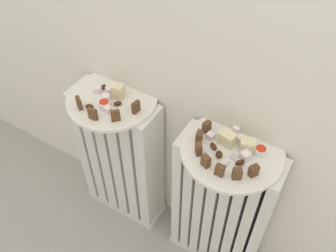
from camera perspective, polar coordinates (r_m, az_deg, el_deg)
name	(u,v)px	position (r m, az deg, el deg)	size (l,w,h in m)	color
radiator_left	(121,160)	(1.51, -7.27, -5.17)	(0.35, 0.13, 0.64)	silver
radiator_right	(221,209)	(1.38, 8.12, -12.63)	(0.35, 0.13, 0.64)	silver
plate_left	(112,99)	(1.27, -8.65, 4.18)	(0.31, 0.31, 0.01)	silver
plate_right	(232,151)	(1.11, 9.88, -3.78)	(0.31, 0.31, 0.01)	silver
dark_cake_slice_left_0	(79,103)	(1.23, -13.60, 3.48)	(0.03, 0.01, 0.04)	#56351E
dark_cake_slice_left_1	(93,114)	(1.19, -11.55, 1.84)	(0.03, 0.01, 0.04)	#56351E
dark_cake_slice_left_2	(115,116)	(1.17, -8.12, 1.60)	(0.03, 0.01, 0.04)	#56351E
dark_cake_slice_left_3	(136,107)	(1.19, -5.00, 2.93)	(0.03, 0.01, 0.04)	#56351E
marble_cake_slice_left_0	(118,91)	(1.25, -7.74, 5.34)	(0.04, 0.03, 0.05)	beige
turkish_delight_left_0	(107,98)	(1.25, -9.49, 4.33)	(0.02, 0.02, 0.02)	white
turkish_delight_left_1	(98,90)	(1.28, -10.83, 5.49)	(0.02, 0.02, 0.02)	white
turkish_delight_left_2	(108,109)	(1.21, -9.29, 2.54)	(0.02, 0.02, 0.02)	white
turkish_delight_left_3	(110,90)	(1.27, -9.01, 5.45)	(0.02, 0.02, 0.02)	white
medjool_date_left_0	(118,103)	(1.23, -7.81, 3.47)	(0.03, 0.02, 0.02)	#3D1E0F
medjool_date_left_1	(104,87)	(1.30, -9.94, 5.98)	(0.02, 0.02, 0.01)	#3D1E0F
medjool_date_left_2	(90,107)	(1.23, -12.03, 2.96)	(0.03, 0.02, 0.02)	#3D1E0F
jam_bowl_left	(104,104)	(1.22, -9.81, 3.38)	(0.04, 0.04, 0.02)	white
dark_cake_slice_right_0	(207,127)	(1.13, 6.00, -0.12)	(0.03, 0.02, 0.04)	#56351E
dark_cake_slice_right_1	(199,137)	(1.10, 4.84, -1.66)	(0.03, 0.02, 0.04)	#56351E
dark_cake_slice_right_2	(199,149)	(1.07, 4.75, -3.56)	(0.03, 0.02, 0.04)	#56351E
dark_cake_slice_right_3	(206,161)	(1.04, 5.87, -5.42)	(0.03, 0.02, 0.04)	#56351E
dark_cake_slice_right_4	(220,170)	(1.03, 8.00, -6.79)	(0.03, 0.02, 0.04)	#56351E
dark_cake_slice_right_5	(237,174)	(1.03, 10.65, -7.27)	(0.03, 0.02, 0.04)	#56351E
dark_cake_slice_right_6	(254,171)	(1.04, 13.11, -6.74)	(0.03, 0.02, 0.04)	#56351E
marble_cake_slice_right_0	(248,145)	(1.10, 12.21, -2.90)	(0.04, 0.03, 0.04)	beige
marble_cake_slice_right_1	(227,139)	(1.10, 9.11, -1.93)	(0.05, 0.03, 0.04)	beige
turkish_delight_right_0	(236,129)	(1.15, 10.52, -0.52)	(0.02, 0.02, 0.02)	white
turkish_delight_right_1	(210,136)	(1.12, 6.59, -1.56)	(0.02, 0.02, 0.02)	white
turkish_delight_right_2	(245,156)	(1.08, 11.86, -4.52)	(0.02, 0.02, 0.02)	white
turkish_delight_right_3	(240,139)	(1.12, 11.04, -1.96)	(0.02, 0.02, 0.02)	white
medjool_date_right_0	(240,163)	(1.07, 11.06, -5.57)	(0.03, 0.02, 0.02)	#3D1E0F
medjool_date_right_1	(213,146)	(1.10, 7.04, -3.15)	(0.03, 0.02, 0.01)	#3D1E0F
medjool_date_right_2	(219,154)	(1.08, 7.90, -4.38)	(0.03, 0.02, 0.02)	#3D1E0F
jam_bowl_right	(261,150)	(1.10, 14.11, -3.69)	(0.04, 0.04, 0.02)	white
fork	(228,163)	(1.07, 9.25, -5.72)	(0.03, 0.10, 0.00)	#B7B7BC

